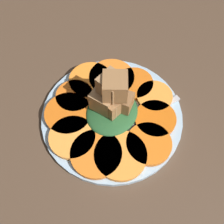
# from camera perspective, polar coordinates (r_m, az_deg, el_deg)

# --- Properties ---
(table_slab) EXTENTS (1.20, 1.20, 0.02)m
(table_slab) POSITION_cam_1_polar(r_m,az_deg,el_deg) (0.56, 0.00, -1.58)
(table_slab) COLOR #4C3828
(table_slab) RESTS_ON ground
(plate) EXTENTS (0.27, 0.27, 0.01)m
(plate) POSITION_cam_1_polar(r_m,az_deg,el_deg) (0.54, 0.00, -0.83)
(plate) COLOR #99B7D1
(plate) RESTS_ON table_slab
(carrot_slice_0) EXTENTS (0.09, 0.09, 0.01)m
(carrot_slice_0) POSITION_cam_1_polar(r_m,az_deg,el_deg) (0.54, -8.87, -0.30)
(carrot_slice_0) COLOR orange
(carrot_slice_0) RESTS_ON plate
(carrot_slice_1) EXTENTS (0.09, 0.09, 0.01)m
(carrot_slice_1) POSITION_cam_1_polar(r_m,az_deg,el_deg) (0.52, -8.09, -5.11)
(carrot_slice_1) COLOR #F99439
(carrot_slice_1) RESTS_ON plate
(carrot_slice_2) EXTENTS (0.09, 0.09, 0.01)m
(carrot_slice_2) POSITION_cam_1_polar(r_m,az_deg,el_deg) (0.50, -3.25, -8.45)
(carrot_slice_2) COLOR orange
(carrot_slice_2) RESTS_ON plate
(carrot_slice_3) EXTENTS (0.09, 0.09, 0.01)m
(carrot_slice_3) POSITION_cam_1_polar(r_m,az_deg,el_deg) (0.50, 1.73, -8.76)
(carrot_slice_3) COLOR orange
(carrot_slice_3) RESTS_ON plate
(carrot_slice_4) EXTENTS (0.08, 0.08, 0.01)m
(carrot_slice_4) POSITION_cam_1_polar(r_m,az_deg,el_deg) (0.51, 7.49, -6.42)
(carrot_slice_4) COLOR orange
(carrot_slice_4) RESTS_ON plate
(carrot_slice_5) EXTENTS (0.08, 0.08, 0.01)m
(carrot_slice_5) POSITION_cam_1_polar(r_m,az_deg,el_deg) (0.54, 8.78, -1.39)
(carrot_slice_5) COLOR #D45E12
(carrot_slice_5) RESTS_ON plate
(carrot_slice_6) EXTENTS (0.07, 0.07, 0.01)m
(carrot_slice_6) POSITION_cam_1_polar(r_m,az_deg,el_deg) (0.56, 8.61, 3.14)
(carrot_slice_6) COLOR orange
(carrot_slice_6) RESTS_ON plate
(carrot_slice_7) EXTENTS (0.08, 0.08, 0.01)m
(carrot_slice_7) POSITION_cam_1_polar(r_m,az_deg,el_deg) (0.57, 4.78, 5.69)
(carrot_slice_7) COLOR orange
(carrot_slice_7) RESTS_ON plate
(carrot_slice_8) EXTENTS (0.09, 0.09, 0.01)m
(carrot_slice_8) POSITION_cam_1_polar(r_m,az_deg,el_deg) (0.58, -0.08, 6.93)
(carrot_slice_8) COLOR orange
(carrot_slice_8) RESTS_ON plate
(carrot_slice_9) EXTENTS (0.09, 0.09, 0.01)m
(carrot_slice_9) POSITION_cam_1_polar(r_m,az_deg,el_deg) (0.58, -4.33, 6.40)
(carrot_slice_9) COLOR orange
(carrot_slice_9) RESTS_ON plate
(carrot_slice_10) EXTENTS (0.07, 0.07, 0.01)m
(carrot_slice_10) POSITION_cam_1_polar(r_m,az_deg,el_deg) (0.56, -7.61, 3.19)
(carrot_slice_10) COLOR orange
(carrot_slice_10) RESTS_ON plate
(center_pile) EXTENTS (0.11, 0.09, 0.10)m
(center_pile) POSITION_cam_1_polar(r_m,az_deg,el_deg) (0.51, 0.04, 2.13)
(center_pile) COLOR #235128
(center_pile) RESTS_ON plate
(fork) EXTENTS (0.18, 0.10, 0.00)m
(fork) POSITION_cam_1_polar(r_m,az_deg,el_deg) (0.53, 5.02, -1.74)
(fork) COLOR #B2B2B7
(fork) RESTS_ON plate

